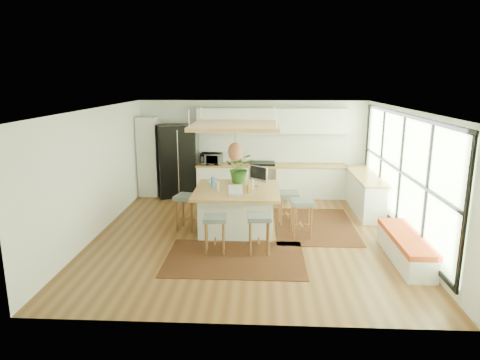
# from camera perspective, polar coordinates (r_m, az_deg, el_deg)

# --- Properties ---
(floor) EXTENTS (7.00, 7.00, 0.00)m
(floor) POSITION_cam_1_polar(r_m,az_deg,el_deg) (9.41, 1.07, -7.25)
(floor) COLOR brown
(floor) RESTS_ON ground
(ceiling) EXTENTS (7.00, 7.00, 0.00)m
(ceiling) POSITION_cam_1_polar(r_m,az_deg,el_deg) (8.83, 1.14, 9.38)
(ceiling) COLOR white
(ceiling) RESTS_ON ground
(wall_back) EXTENTS (6.50, 0.00, 6.50)m
(wall_back) POSITION_cam_1_polar(r_m,az_deg,el_deg) (12.47, 1.63, 4.28)
(wall_back) COLOR white
(wall_back) RESTS_ON ground
(wall_front) EXTENTS (6.50, 0.00, 6.50)m
(wall_front) POSITION_cam_1_polar(r_m,az_deg,el_deg) (5.66, -0.05, -6.87)
(wall_front) COLOR white
(wall_front) RESTS_ON ground
(wall_left) EXTENTS (0.00, 7.00, 7.00)m
(wall_left) POSITION_cam_1_polar(r_m,az_deg,el_deg) (9.69, -18.49, 0.97)
(wall_left) COLOR white
(wall_left) RESTS_ON ground
(wall_right) EXTENTS (0.00, 7.00, 7.00)m
(wall_right) POSITION_cam_1_polar(r_m,az_deg,el_deg) (9.50, 21.10, 0.53)
(wall_right) COLOR white
(wall_right) RESTS_ON ground
(window_wall) EXTENTS (0.10, 6.20, 2.60)m
(window_wall) POSITION_cam_1_polar(r_m,az_deg,el_deg) (9.48, 20.95, 0.83)
(window_wall) COLOR black
(window_wall) RESTS_ON wall_right
(pantry) EXTENTS (0.55, 0.60, 2.25)m
(pantry) POSITION_cam_1_polar(r_m,az_deg,el_deg) (12.60, -11.96, 3.06)
(pantry) COLOR white
(pantry) RESTS_ON floor
(back_counter_base) EXTENTS (4.20, 0.60, 0.88)m
(back_counter_base) POSITION_cam_1_polar(r_m,az_deg,el_deg) (12.33, 4.12, -0.17)
(back_counter_base) COLOR white
(back_counter_base) RESTS_ON floor
(back_counter_top) EXTENTS (4.24, 0.64, 0.05)m
(back_counter_top) POSITION_cam_1_polar(r_m,az_deg,el_deg) (12.23, 4.16, 1.93)
(back_counter_top) COLOR #A8773B
(back_counter_top) RESTS_ON back_counter_base
(backsplash) EXTENTS (4.20, 0.02, 0.80)m
(backsplash) POSITION_cam_1_polar(r_m,az_deg,el_deg) (12.45, 4.17, 4.23)
(backsplash) COLOR white
(backsplash) RESTS_ON wall_back
(upper_cabinets) EXTENTS (4.20, 0.34, 0.70)m
(upper_cabinets) POSITION_cam_1_polar(r_m,az_deg,el_deg) (12.19, 4.24, 7.83)
(upper_cabinets) COLOR white
(upper_cabinets) RESTS_ON wall_back
(range) EXTENTS (0.76, 0.62, 1.00)m
(range) POSITION_cam_1_polar(r_m,az_deg,el_deg) (12.31, 2.96, 0.12)
(range) COLOR #A5A5AA
(range) RESTS_ON floor
(right_counter_base) EXTENTS (0.60, 2.50, 0.88)m
(right_counter_base) POSITION_cam_1_polar(r_m,az_deg,el_deg) (11.49, 16.19, -1.67)
(right_counter_base) COLOR white
(right_counter_base) RESTS_ON floor
(right_counter_top) EXTENTS (0.64, 2.54, 0.05)m
(right_counter_top) POSITION_cam_1_polar(r_m,az_deg,el_deg) (11.39, 16.34, 0.57)
(right_counter_top) COLOR #A8773B
(right_counter_top) RESTS_ON right_counter_base
(window_bench) EXTENTS (0.52, 2.00, 0.50)m
(window_bench) POSITION_cam_1_polar(r_m,az_deg,el_deg) (8.62, 21.01, -8.37)
(window_bench) COLOR white
(window_bench) RESTS_ON floor
(ceiling_panel) EXTENTS (1.86, 1.86, 0.80)m
(ceiling_panel) POSITION_cam_1_polar(r_m,az_deg,el_deg) (9.31, -0.65, 5.56)
(ceiling_panel) COLOR #A8773B
(ceiling_panel) RESTS_ON ceiling
(rug_near) EXTENTS (2.60, 1.80, 0.01)m
(rug_near) POSITION_cam_1_polar(r_m,az_deg,el_deg) (8.24, -0.66, -10.31)
(rug_near) COLOR black
(rug_near) RESTS_ON floor
(rug_right) EXTENTS (1.80, 2.60, 0.01)m
(rug_right) POSITION_cam_1_polar(r_m,az_deg,el_deg) (10.10, 9.77, -5.95)
(rug_right) COLOR black
(rug_right) RESTS_ON floor
(fridge) EXTENTS (1.23, 1.10, 2.05)m
(fridge) POSITION_cam_1_polar(r_m,az_deg,el_deg) (12.44, -8.50, 2.13)
(fridge) COLOR black
(fridge) RESTS_ON floor
(island) EXTENTS (1.85, 1.85, 0.93)m
(island) POSITION_cam_1_polar(r_m,az_deg,el_deg) (9.61, -0.39, -3.88)
(island) COLOR #A8773B
(island) RESTS_ON floor
(stool_near_left) EXTENTS (0.47, 0.47, 0.74)m
(stool_near_left) POSITION_cam_1_polar(r_m,az_deg,el_deg) (8.38, -3.33, -7.31)
(stool_near_left) COLOR #515959
(stool_near_left) RESTS_ON floor
(stool_near_right) EXTENTS (0.47, 0.47, 0.76)m
(stool_near_right) POSITION_cam_1_polar(r_m,az_deg,el_deg) (8.38, 2.54, -7.30)
(stool_near_right) COLOR #515959
(stool_near_right) RESTS_ON floor
(stool_right_front) EXTENTS (0.50, 0.50, 0.80)m
(stool_right_front) POSITION_cam_1_polar(r_m,az_deg,el_deg) (9.33, 8.10, -5.26)
(stool_right_front) COLOR #515959
(stool_right_front) RESTS_ON floor
(stool_right_back) EXTENTS (0.49, 0.49, 0.77)m
(stool_right_back) POSITION_cam_1_polar(r_m,az_deg,el_deg) (10.00, 6.31, -3.92)
(stool_right_back) COLOR #515959
(stool_right_back) RESTS_ON floor
(stool_left_side) EXTENTS (0.57, 0.57, 0.80)m
(stool_left_side) POSITION_cam_1_polar(r_m,az_deg,el_deg) (9.69, -6.99, -4.52)
(stool_left_side) COLOR #515959
(stool_left_side) RESTS_ON floor
(laptop) EXTENTS (0.34, 0.35, 0.22)m
(laptop) POSITION_cam_1_polar(r_m,az_deg,el_deg) (8.94, -0.54, -1.29)
(laptop) COLOR #A5A5AA
(laptop) RESTS_ON island
(monitor) EXTENTS (0.50, 0.47, 0.47)m
(monitor) POSITION_cam_1_polar(r_m,az_deg,el_deg) (9.69, 2.46, 0.69)
(monitor) COLOR #A5A5AA
(monitor) RESTS_ON island
(microwave) EXTENTS (0.61, 0.39, 0.39)m
(microwave) POSITION_cam_1_polar(r_m,az_deg,el_deg) (12.24, -3.79, 2.99)
(microwave) COLOR #A5A5AA
(microwave) RESTS_ON back_counter_top
(island_plant) EXTENTS (0.65, 0.72, 0.55)m
(island_plant) POSITION_cam_1_polar(r_m,az_deg,el_deg) (10.00, -0.03, 1.19)
(island_plant) COLOR #1E4C19
(island_plant) RESTS_ON island
(island_bowl) EXTENTS (0.26, 0.26, 0.05)m
(island_bowl) POSITION_cam_1_polar(r_m,az_deg,el_deg) (9.97, -3.57, -0.34)
(island_bowl) COLOR beige
(island_bowl) RESTS_ON island
(island_bottle_0) EXTENTS (0.07, 0.07, 0.19)m
(island_bottle_0) POSITION_cam_1_polar(r_m,az_deg,el_deg) (9.60, -3.64, -0.45)
(island_bottle_0) COLOR #2D6CB7
(island_bottle_0) RESTS_ON island
(island_bottle_1) EXTENTS (0.07, 0.07, 0.19)m
(island_bottle_1) POSITION_cam_1_polar(r_m,az_deg,el_deg) (9.35, -2.90, -0.83)
(island_bottle_1) COLOR silver
(island_bottle_1) RESTS_ON island
(island_bottle_2) EXTENTS (0.07, 0.07, 0.19)m
(island_bottle_2) POSITION_cam_1_polar(r_m,az_deg,el_deg) (9.16, 1.06, -1.11)
(island_bottle_2) COLOR #995F33
(island_bottle_2) RESTS_ON island
(island_bottle_3) EXTENTS (0.07, 0.07, 0.19)m
(island_bottle_3) POSITION_cam_1_polar(r_m,az_deg,el_deg) (9.49, 1.73, -0.59)
(island_bottle_3) COLOR beige
(island_bottle_3) RESTS_ON island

